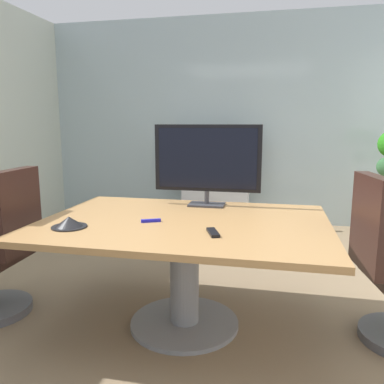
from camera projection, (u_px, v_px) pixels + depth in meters
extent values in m
plane|color=#7A664C|center=(174.00, 330.00, 2.63)|extent=(7.35, 7.35, 0.00)
cube|color=#9EB2B7|center=(230.00, 121.00, 5.43)|extent=(5.39, 0.10, 2.87)
cube|color=olive|center=(184.00, 223.00, 2.58)|extent=(1.91, 1.36, 0.04)
cylinder|color=slate|center=(184.00, 276.00, 2.65)|extent=(0.20, 0.20, 0.72)
cylinder|color=slate|center=(185.00, 322.00, 2.71)|extent=(0.76, 0.76, 0.03)
cube|color=black|center=(17.00, 212.00, 2.69)|extent=(0.11, 0.46, 0.60)
cube|color=black|center=(11.00, 229.00, 3.02)|extent=(0.28, 0.06, 0.03)
cube|color=black|center=(371.00, 223.00, 2.38)|extent=(0.15, 0.46, 0.60)
cube|color=#333338|center=(207.00, 205.00, 3.04)|extent=(0.28, 0.18, 0.02)
cylinder|color=#333338|center=(207.00, 197.00, 3.03)|extent=(0.04, 0.04, 0.10)
cube|color=black|center=(207.00, 158.00, 2.99)|extent=(0.84, 0.04, 0.52)
cube|color=black|center=(207.00, 158.00, 2.97)|extent=(0.77, 0.01, 0.47)
cube|color=#B7BABC|center=(216.00, 206.00, 5.33)|extent=(0.90, 0.36, 0.55)
cube|color=black|center=(216.00, 159.00, 5.20)|extent=(1.20, 0.06, 0.76)
cube|color=black|center=(216.00, 159.00, 5.16)|extent=(1.12, 0.01, 0.69)
cone|color=black|center=(69.00, 222.00, 2.39)|extent=(0.19, 0.19, 0.07)
cylinder|color=black|center=(69.00, 227.00, 2.40)|extent=(0.22, 0.22, 0.01)
cube|color=black|center=(213.00, 232.00, 2.25)|extent=(0.11, 0.18, 0.02)
cube|color=#1919A5|center=(151.00, 220.00, 2.53)|extent=(0.13, 0.07, 0.02)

